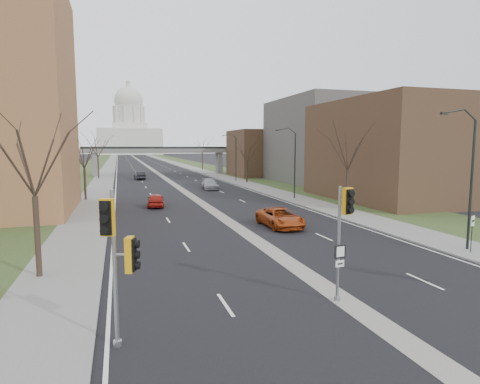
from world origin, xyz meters
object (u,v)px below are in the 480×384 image
signal_pole_median (344,223)px  car_left_near (156,200)px  car_right_mid (210,184)px  car_left_far (140,176)px  signal_pole_left (118,247)px  speed_limit_sign (472,227)px  car_right_near (280,218)px

signal_pole_median → car_left_near: (-5.05, 29.62, -2.69)m
car_right_mid → car_left_far: bearing=118.0°
signal_pole_left → signal_pole_median: size_ratio=1.06×
speed_limit_sign → car_left_near: speed_limit_sign is taller
speed_limit_sign → signal_pole_median: bearing=177.2°
car_left_near → car_left_far: (0.14, 37.40, 0.03)m
signal_pole_median → car_right_mid: bearing=75.8°
speed_limit_sign → car_right_mid: speed_limit_sign is taller
signal_pole_left → car_left_near: 31.32m
car_left_far → car_right_mid: (9.39, -21.51, -0.00)m
speed_limit_sign → car_right_mid: (-7.10, 41.05, -0.91)m
car_left_near → car_left_far: size_ratio=0.93×
car_left_near → car_right_near: size_ratio=0.78×
car_left_near → car_right_mid: (9.53, 15.89, 0.02)m
speed_limit_sign → car_left_near: (-16.63, 25.16, -0.94)m
signal_pole_left → car_right_near: signal_pole_left is taller
signal_pole_left → car_right_near: bearing=71.9°
car_left_near → signal_pole_left: bearing=88.5°
speed_limit_sign → car_right_near: (-7.89, 11.13, -0.91)m
signal_pole_left → car_left_far: (3.98, 68.37, -2.64)m
signal_pole_left → signal_pole_median: 8.98m
signal_pole_median → car_right_near: (3.69, 15.59, -2.66)m
speed_limit_sign → car_right_near: size_ratio=0.41×
signal_pole_median → speed_limit_sign: 12.54m
car_right_near → car_right_mid: size_ratio=1.05×
car_right_near → car_right_mid: 29.92m
car_left_far → car_right_near: car_right_near is taller
car_left_far → car_right_near: bearing=92.9°
car_left_near → car_left_far: bearing=-84.6°
car_right_mid → signal_pole_left: bearing=-101.5°
signal_pole_left → car_left_near: size_ratio=1.20×
car_left_near → car_left_far: car_left_far is taller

